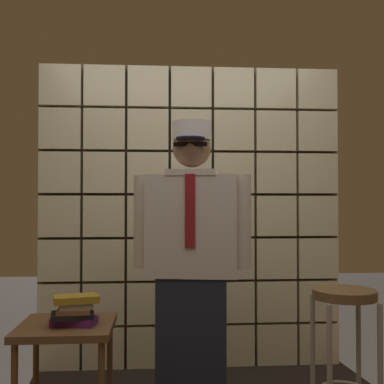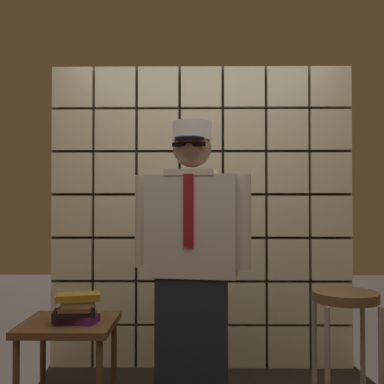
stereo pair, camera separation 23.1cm
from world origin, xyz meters
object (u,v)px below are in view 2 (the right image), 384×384
(standing_person, at_px, (192,264))
(coffee_mug, at_px, (82,312))
(side_table, at_px, (69,334))
(book_stack, at_px, (76,308))
(bar_stool, at_px, (346,330))

(standing_person, relative_size, coffee_mug, 13.52)
(side_table, bearing_deg, standing_person, -0.64)
(side_table, xyz_separation_m, coffee_mug, (0.07, 0.01, 0.12))
(standing_person, bearing_deg, book_stack, -168.11)
(bar_stool, distance_m, side_table, 1.53)
(bar_stool, height_order, coffee_mug, bar_stool)
(bar_stool, xyz_separation_m, coffee_mug, (-1.44, 0.23, 0.03))
(side_table, xyz_separation_m, book_stack, (0.05, -0.04, 0.16))
(standing_person, distance_m, bar_stool, 0.89)
(bar_stool, relative_size, coffee_mug, 6.13)
(standing_person, relative_size, side_table, 3.04)
(standing_person, distance_m, coffee_mug, 0.69)
(side_table, distance_m, coffee_mug, 0.14)
(standing_person, bearing_deg, bar_stool, -5.86)
(standing_person, height_order, side_table, standing_person)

